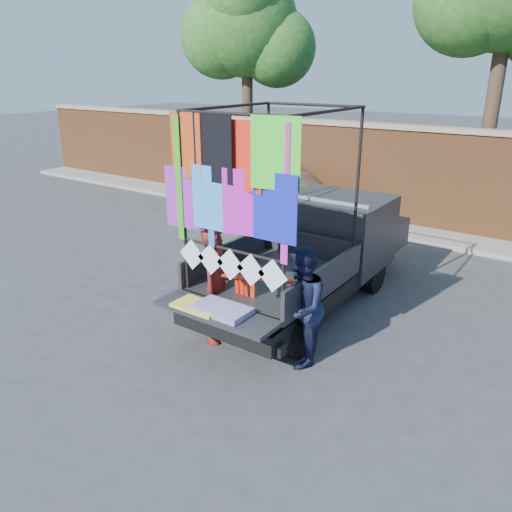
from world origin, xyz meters
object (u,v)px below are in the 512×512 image
Objects in this scene: pickup_truck at (321,249)px; sedan at (279,192)px; woman at (217,285)px; man at (301,307)px.

sedan is (-3.45, 4.03, -0.17)m from pickup_truck.
pickup_truck is 2.46m from woman.
man is at bearing -68.42° from pickup_truck.
woman is 1.36m from man.
man is (4.35, -6.30, 0.16)m from sedan.
man is at bearing -129.77° from sedan.
pickup_truck is at bearing 176.66° from man.
man is at bearing -96.12° from woman.
pickup_truck reaches higher than man.
pickup_truck reaches higher than woman.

